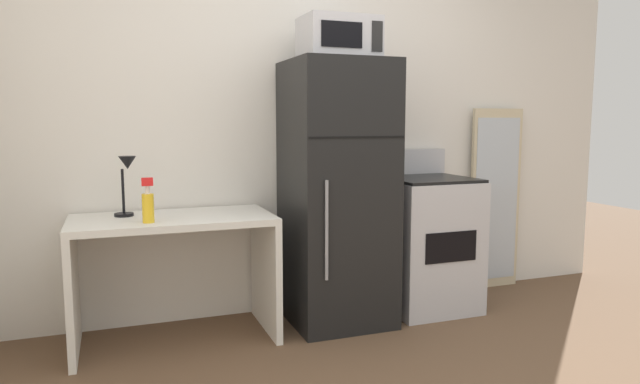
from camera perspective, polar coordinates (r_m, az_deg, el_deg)
The scene contains 8 objects.
wall_back_white at distance 3.97m, azimuth -1.27°, elevation 7.07°, with size 5.00×0.10×2.60m, color silver.
desk at distance 3.48m, azimuth -14.48°, elevation -6.08°, with size 1.16×0.62×0.75m.
desk_lamp at distance 3.48m, azimuth -18.87°, elevation 1.57°, with size 0.14×0.12×0.35m.
spray_bottle at distance 3.24m, azimuth -16.89°, elevation -1.24°, with size 0.06×0.06×0.25m.
refrigerator at distance 3.65m, azimuth 1.71°, elevation -0.16°, with size 0.62×0.67×1.68m.
microwave at distance 3.64m, azimuth 1.90°, elevation 15.14°, with size 0.46×0.35×0.26m.
oven_range at distance 4.04m, azimuth 10.64°, elevation -4.96°, with size 0.59×0.61×1.10m.
leaning_mirror at distance 4.63m, azimuth 17.18°, elevation -0.68°, with size 0.44×0.03×1.40m.
Camera 1 is at (-1.29, -2.05, 1.30)m, focal length 31.86 mm.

